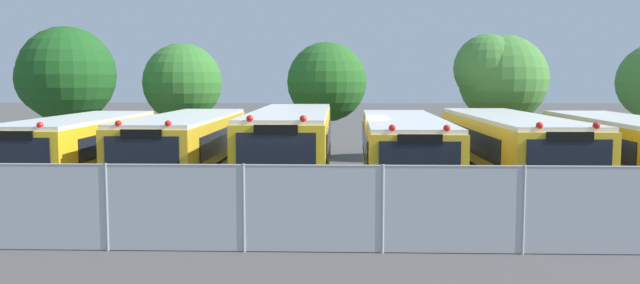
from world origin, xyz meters
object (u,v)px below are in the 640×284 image
object	(u,v)px
school_bus_0	(81,150)
tree_2	(326,80)
school_bus_2	(292,146)
tree_3	(498,76)
tree_1	(182,83)
school_bus_1	(187,148)
school_bus_4	(509,149)
school_bus_5	(626,151)
tree_0	(63,76)
school_bus_3	(403,150)

from	to	relation	value
school_bus_0	tree_2	world-z (taller)	tree_2
school_bus_2	tree_3	world-z (taller)	tree_3
tree_2	tree_3	size ratio (longest dim) A/B	0.95
school_bus_2	school_bus_0	bearing A→B (deg)	1.14
school_bus_0	tree_1	xyz separation A→B (m)	(0.78, 11.05, 2.15)
school_bus_1	tree_1	world-z (taller)	tree_1
school_bus_0	school_bus_4	xyz separation A→B (m)	(14.17, 0.12, 0.04)
tree_2	tree_3	world-z (taller)	tree_3
school_bus_5	tree_1	distance (m)	20.48
school_bus_0	tree_0	xyz separation A→B (m)	(-4.38, 9.04, 2.48)
school_bus_3	school_bus_4	bearing A→B (deg)	179.74
tree_3	tree_1	bearing A→B (deg)	169.75
tree_2	school_bus_1	bearing A→B (deg)	-115.93
school_bus_4	tree_3	world-z (taller)	tree_3
tree_1	school_bus_3	bearing A→B (deg)	-47.56
school_bus_5	school_bus_1	bearing A→B (deg)	0.06
school_bus_1	school_bus_4	world-z (taller)	school_bus_4
school_bus_5	school_bus_0	bearing A→B (deg)	1.32
tree_1	tree_2	xyz separation A→B (m)	(7.18, -1.47, 0.13)
school_bus_1	tree_1	bearing A→B (deg)	-75.59
school_bus_3	tree_2	bearing A→B (deg)	-72.75
school_bus_3	tree_3	world-z (taller)	tree_3
school_bus_2	school_bus_4	bearing A→B (deg)	179.10
school_bus_1	tree_1	size ratio (longest dim) A/B	1.84
tree_1	tree_3	xyz separation A→B (m)	(14.92, -2.70, 0.32)
tree_0	tree_1	distance (m)	5.55
school_bus_0	school_bus_5	world-z (taller)	same
tree_2	school_bus_4	bearing A→B (deg)	-56.71
school_bus_4	school_bus_5	world-z (taller)	school_bus_4
school_bus_0	tree_1	size ratio (longest dim) A/B	1.70
school_bus_5	tree_1	size ratio (longest dim) A/B	1.98
tree_0	tree_2	distance (m)	12.36
school_bus_0	school_bus_5	distance (m)	17.95
school_bus_5	tree_3	bearing A→B (deg)	-73.73
tree_2	tree_3	bearing A→B (deg)	-8.98
school_bus_0	school_bus_1	world-z (taller)	school_bus_1
school_bus_3	tree_2	size ratio (longest dim) A/B	2.06
school_bus_3	school_bus_4	size ratio (longest dim) A/B	0.99
school_bus_3	school_bus_2	bearing A→B (deg)	0.93
school_bus_5	school_bus_4	bearing A→B (deg)	0.53
tree_0	school_bus_3	bearing A→B (deg)	-30.40
school_bus_4	tree_0	bearing A→B (deg)	-26.67
school_bus_4	tree_2	size ratio (longest dim) A/B	2.08
school_bus_3	tree_3	bearing A→B (deg)	-120.50
school_bus_3	tree_1	bearing A→B (deg)	-46.66
school_bus_3	tree_1	world-z (taller)	tree_1
tree_2	tree_0	bearing A→B (deg)	-177.54
school_bus_4	school_bus_5	size ratio (longest dim) A/B	1.04
school_bus_5	tree_1	xyz separation A→B (m)	(-17.16, 10.97, 2.15)
school_bus_2	tree_1	distance (m)	12.69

